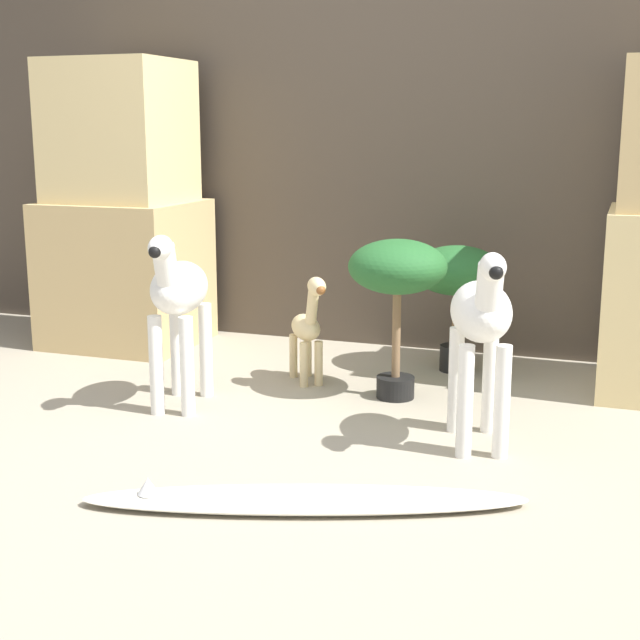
# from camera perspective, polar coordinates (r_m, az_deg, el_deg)

# --- Properties ---
(ground_plane) EXTENTS (14.00, 14.00, 0.00)m
(ground_plane) POSITION_cam_1_polar(r_m,az_deg,el_deg) (3.05, -2.80, -8.82)
(ground_plane) COLOR #9E937F
(wall_back) EXTENTS (6.40, 0.08, 2.20)m
(wall_back) POSITION_cam_1_polar(r_m,az_deg,el_deg) (4.46, 5.50, 12.29)
(wall_back) COLOR #473D33
(wall_back) RESTS_ON ground_plane
(rock_pillar_left) EXTENTS (0.71, 0.63, 1.41)m
(rock_pillar_left) POSITION_cam_1_polar(r_m,az_deg,el_deg) (4.61, -12.49, 6.50)
(rock_pillar_left) COLOR tan
(rock_pillar_left) RESTS_ON ground_plane
(zebra_right) EXTENTS (0.31, 0.49, 0.71)m
(zebra_right) POSITION_cam_1_polar(r_m,az_deg,el_deg) (3.09, 10.29, -0.27)
(zebra_right) COLOR white
(zebra_right) RESTS_ON ground_plane
(zebra_left) EXTENTS (0.27, 0.49, 0.71)m
(zebra_left) POSITION_cam_1_polar(r_m,az_deg,el_deg) (3.52, -9.06, 1.34)
(zebra_left) COLOR white
(zebra_left) RESTS_ON ground_plane
(giraffe_figurine) EXTENTS (0.28, 0.32, 0.49)m
(giraffe_figurine) POSITION_cam_1_polar(r_m,az_deg,el_deg) (3.83, -0.78, -0.38)
(giraffe_figurine) COLOR beige
(giraffe_figurine) RESTS_ON ground_plane
(potted_palm_front) EXTENTS (0.40, 0.40, 0.58)m
(potted_palm_front) POSITION_cam_1_polar(r_m,az_deg,el_deg) (4.04, 8.75, 2.84)
(potted_palm_front) COLOR black
(potted_palm_front) RESTS_ON ground_plane
(potted_palm_back) EXTENTS (0.40, 0.40, 0.66)m
(potted_palm_back) POSITION_cam_1_polar(r_m,az_deg,el_deg) (3.59, 4.98, 2.91)
(potted_palm_back) COLOR black
(potted_palm_back) RESTS_ON ground_plane
(surfboard) EXTENTS (1.32, 0.63, 0.09)m
(surfboard) POSITION_cam_1_polar(r_m,az_deg,el_deg) (2.68, -1.13, -11.39)
(surfboard) COLOR silver
(surfboard) RESTS_ON ground_plane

